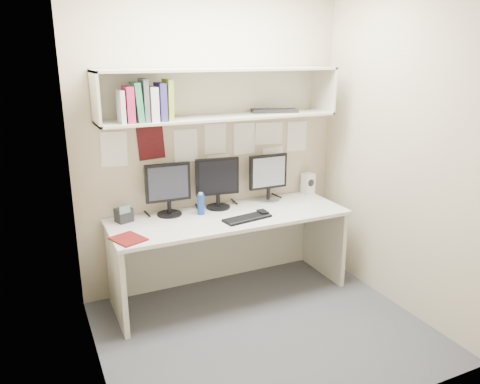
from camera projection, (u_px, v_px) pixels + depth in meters
name	position (u px, v px, depth m)	size (l,w,h in m)	color
floor	(264.00, 330.00, 3.57)	(2.40, 2.00, 0.01)	#404045
wall_back	(213.00, 141.00, 4.07)	(2.40, 0.02, 2.60)	tan
wall_front	(361.00, 206.00, 2.33)	(2.40, 0.02, 2.60)	tan
wall_left	(85.00, 185.00, 2.72)	(0.02, 2.00, 2.60)	tan
wall_right	(401.00, 150.00, 3.69)	(0.02, 2.00, 2.60)	tan
desk	(230.00, 255.00, 4.03)	(2.00, 0.70, 0.73)	beige
overhead_hutch	(218.00, 93.00, 3.83)	(2.00, 0.38, 0.40)	beige
pinned_papers	(213.00, 147.00, 4.08)	(1.92, 0.01, 0.48)	white
monitor_left	(168.00, 187.00, 3.87)	(0.38, 0.21, 0.44)	black
monitor_center	(218.00, 181.00, 4.04)	(0.38, 0.21, 0.44)	black
monitor_right	(268.00, 176.00, 4.25)	(0.37, 0.20, 0.43)	#A5A5AA
keyboard	(247.00, 218.00, 3.82)	(0.41, 0.14, 0.02)	black
mouse	(263.00, 213.00, 3.93)	(0.07, 0.11, 0.03)	black
speaker	(308.00, 183.00, 4.50)	(0.11, 0.12, 0.20)	silver
blue_bottle	(201.00, 204.00, 3.92)	(0.06, 0.06, 0.19)	navy
maroon_notebook	(128.00, 239.00, 3.40)	(0.20, 0.24, 0.01)	#5E1110
desk_phone	(124.00, 215.00, 3.76)	(0.15, 0.14, 0.15)	black
book_stack	(146.00, 103.00, 3.49)	(0.39, 0.20, 0.32)	silver
hutch_tray	(275.00, 111.00, 4.07)	(0.40, 0.15, 0.03)	black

